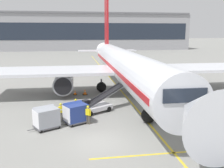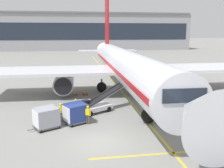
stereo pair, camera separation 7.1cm
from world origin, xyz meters
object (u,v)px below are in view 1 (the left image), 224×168
object	(u,v)px
ground_crew_by_loader	(88,114)
safety_cone_wingtip	(75,93)
baggage_cart_lead	(75,113)
baggage_cart_second	(46,117)
belt_loader	(97,104)
ground_crew_by_carts	(61,111)
parked_airplane	(124,66)
safety_cone_engine_keepout	(85,92)
ground_crew_marshaller	(76,106)

from	to	relation	value
ground_crew_by_loader	safety_cone_wingtip	size ratio (longest dim) A/B	2.85
baggage_cart_lead	baggage_cart_second	bearing A→B (deg)	-160.35
belt_loader	baggage_cart_second	size ratio (longest dim) A/B	1.92
baggage_cart_second	safety_cone_wingtip	world-z (taller)	baggage_cart_second
ground_crew_by_carts	parked_airplane	bearing A→B (deg)	51.36
baggage_cart_lead	ground_crew_by_loader	bearing A→B (deg)	-23.36
safety_cone_engine_keepout	belt_loader	bearing A→B (deg)	-83.23
ground_crew_marshaller	safety_cone_wingtip	world-z (taller)	ground_crew_marshaller
parked_airplane	baggage_cart_lead	world-z (taller)	parked_airplane
ground_crew_by_carts	ground_crew_marshaller	bearing A→B (deg)	43.92
belt_loader	safety_cone_wingtip	size ratio (longest dim) A/B	8.72
ground_crew_by_loader	ground_crew_by_carts	size ratio (longest dim) A/B	1.00
ground_crew_by_loader	baggage_cart_lead	bearing A→B (deg)	156.64
baggage_cart_second	safety_cone_wingtip	bearing A→B (deg)	77.26
parked_airplane	safety_cone_engine_keepout	bearing A→B (deg)	-177.25
baggage_cart_lead	ground_crew_by_loader	size ratio (longest dim) A/B	1.59
parked_airplane	safety_cone_wingtip	size ratio (longest dim) A/B	76.47
parked_airplane	ground_crew_marshaller	xyz separation A→B (m)	(-6.67, -8.74, -2.73)
ground_crew_by_carts	safety_cone_engine_keepout	bearing A→B (deg)	74.49
belt_loader	safety_cone_engine_keepout	distance (m)	7.59
belt_loader	baggage_cart_lead	size ratio (longest dim) A/B	1.92
belt_loader	ground_crew_marshaller	bearing A→B (deg)	-156.64
safety_cone_wingtip	safety_cone_engine_keepout	bearing A→B (deg)	-7.75
parked_airplane	belt_loader	bearing A→B (deg)	-119.73
belt_loader	baggage_cart_lead	distance (m)	3.76
belt_loader	safety_cone_engine_keepout	xyz separation A→B (m)	(-0.89, 7.53, -0.46)
safety_cone_engine_keepout	parked_airplane	bearing A→B (deg)	2.75
ground_crew_by_carts	safety_cone_engine_keepout	world-z (taller)	ground_crew_by_carts
safety_cone_engine_keepout	ground_crew_marshaller	bearing A→B (deg)	-98.91
ground_crew_marshaller	parked_airplane	bearing A→B (deg)	52.66
baggage_cart_lead	ground_crew_by_loader	world-z (taller)	baggage_cart_lead
parked_airplane	ground_crew_by_carts	world-z (taller)	parked_airplane
baggage_cart_second	ground_crew_by_loader	distance (m)	3.64
parked_airplane	safety_cone_engine_keepout	distance (m)	6.32
ground_crew_by_loader	safety_cone_wingtip	world-z (taller)	ground_crew_by_loader
ground_crew_by_carts	safety_cone_engine_keepout	size ratio (longest dim) A/B	2.41
safety_cone_wingtip	baggage_cart_second	bearing A→B (deg)	-102.74
ground_crew_by_loader	safety_cone_engine_keepout	world-z (taller)	ground_crew_by_loader
parked_airplane	ground_crew_by_loader	size ratio (longest dim) A/B	26.79
parked_airplane	ground_crew_marshaller	distance (m)	11.33
ground_crew_by_loader	baggage_cart_second	bearing A→B (deg)	-173.40
parked_airplane	safety_cone_engine_keepout	xyz separation A→B (m)	(-5.34, -0.26, -3.38)
ground_crew_by_loader	safety_cone_engine_keepout	distance (m)	11.01
baggage_cart_lead	safety_cone_engine_keepout	size ratio (longest dim) A/B	3.84
baggage_cart_lead	safety_cone_wingtip	world-z (taller)	baggage_cart_lead
ground_crew_marshaller	safety_cone_engine_keepout	bearing A→B (deg)	81.09
belt_loader	baggage_cart_lead	world-z (taller)	belt_loader
ground_crew_marshaller	safety_cone_engine_keepout	xyz separation A→B (m)	(1.33, 8.49, -0.65)
belt_loader	ground_crew_by_loader	world-z (taller)	belt_loader
ground_crew_by_carts	safety_cone_wingtip	bearing A→B (deg)	81.83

